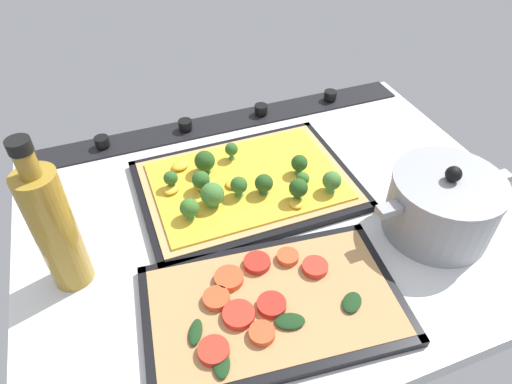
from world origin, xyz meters
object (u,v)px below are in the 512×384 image
(baking_tray_back, at_px, (273,306))
(cooking_pot, at_px, (442,205))
(baking_tray_front, at_px, (247,186))
(veggie_pizza_back, at_px, (269,302))
(oil_bottle, at_px, (55,228))
(broccoli_pizza, at_px, (245,182))

(baking_tray_back, bearing_deg, cooking_pot, -171.33)
(baking_tray_front, height_order, veggie_pizza_back, veggie_pizza_back)
(baking_tray_front, bearing_deg, oil_bottle, 17.50)
(cooking_pot, height_order, oil_bottle, oil_bottle)
(baking_tray_front, height_order, broccoli_pizza, broccoli_pizza)
(baking_tray_back, height_order, oil_bottle, oil_bottle)
(broccoli_pizza, distance_m, baking_tray_back, 0.25)
(broccoli_pizza, xyz_separation_m, cooking_pot, (-0.25, 0.20, 0.03))
(baking_tray_back, bearing_deg, veggie_pizza_back, -22.63)
(baking_tray_front, height_order, baking_tray_back, same)
(baking_tray_front, height_order, oil_bottle, oil_bottle)
(baking_tray_front, relative_size, oil_bottle, 1.53)
(baking_tray_back, relative_size, veggie_pizza_back, 1.08)
(veggie_pizza_back, bearing_deg, baking_tray_back, 157.37)
(cooking_pot, relative_size, oil_bottle, 0.97)
(broccoli_pizza, height_order, baking_tray_back, broccoli_pizza)
(baking_tray_back, xyz_separation_m, oil_bottle, (0.25, -0.15, 0.10))
(broccoli_pizza, distance_m, oil_bottle, 0.32)
(veggie_pizza_back, height_order, cooking_pot, cooking_pot)
(veggie_pizza_back, relative_size, oil_bottle, 1.42)
(veggie_pizza_back, xyz_separation_m, oil_bottle, (0.25, -0.15, 0.09))
(baking_tray_back, xyz_separation_m, veggie_pizza_back, (0.00, -0.00, 0.01))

